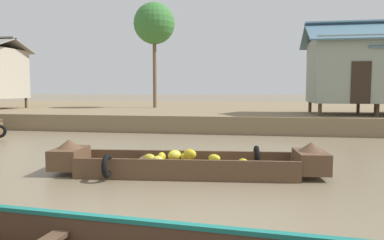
% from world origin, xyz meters
% --- Properties ---
extents(ground_plane, '(300.00, 300.00, 0.00)m').
position_xyz_m(ground_plane, '(0.00, 10.00, 0.00)').
color(ground_plane, '#7A6B51').
extents(riverbank_strip, '(160.00, 20.00, 0.78)m').
position_xyz_m(riverbank_strip, '(0.00, 22.61, 0.39)').
color(riverbank_strip, '#7F6B4C').
rests_on(riverbank_strip, ground).
extents(banana_boat, '(6.22, 2.21, 0.78)m').
position_xyz_m(banana_boat, '(-0.30, 5.07, 0.25)').
color(banana_boat, brown).
rests_on(banana_boat, ground).
extents(stilt_house_mid_left, '(4.29, 3.83, 4.34)m').
position_xyz_m(stilt_house_mid_left, '(5.65, 15.20, 2.87)').
color(stilt_house_mid_left, '#4C3826').
rests_on(stilt_house_mid_left, riverbank_strip).
extents(palm_tree_mid, '(2.65, 2.65, 6.75)m').
position_xyz_m(palm_tree_mid, '(-5.22, 20.10, 6.16)').
color(palm_tree_mid, brown).
rests_on(palm_tree_mid, riverbank_strip).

